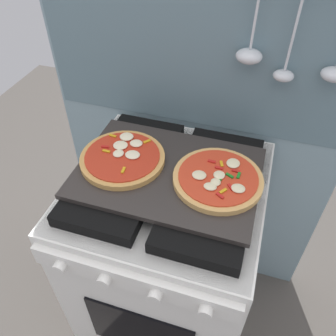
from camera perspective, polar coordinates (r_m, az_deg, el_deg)
The scene contains 6 objects.
ground_plane at distance 1.79m, azimuth 0.00°, elevation -22.19°, with size 4.00×4.00×0.00m, color #4C4742.
kitchen_backsplash at distance 1.36m, azimuth 4.41°, elevation 4.96°, with size 1.10×0.09×1.55m.
stove at distance 1.39m, azimuth -0.02°, elevation -14.50°, with size 0.60×0.64×0.90m.
baking_tray at distance 1.03m, azimuth 0.00°, elevation -0.73°, with size 0.54×0.38×0.02m, color #2D2826.
pizza_left at distance 1.06m, azimuth -7.45°, elevation 1.82°, with size 0.26×0.26×0.03m.
pizza_right at distance 1.00m, azimuth 8.30°, elevation -1.61°, with size 0.26×0.26×0.03m.
Camera 1 is at (0.22, -0.71, 1.62)m, focal length 36.85 mm.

